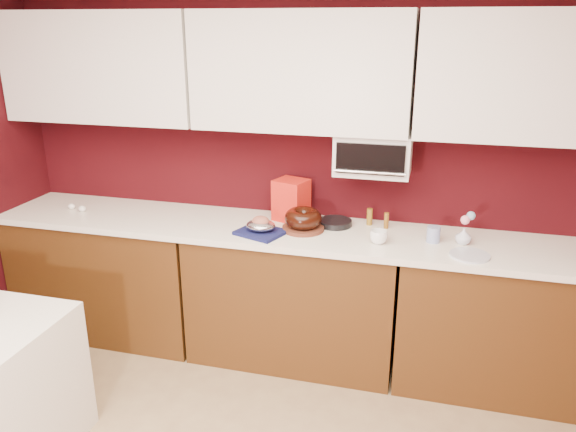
% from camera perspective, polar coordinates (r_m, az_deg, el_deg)
% --- Properties ---
extents(wall_back, '(4.00, 0.02, 2.50)m').
position_cam_1_polar(wall_back, '(3.70, 1.87, 5.37)').
color(wall_back, '#36070B').
rests_on(wall_back, floor).
extents(base_cabinet_left, '(1.31, 0.58, 0.86)m').
position_cam_1_polar(base_cabinet_left, '(4.20, -17.38, -5.68)').
color(base_cabinet_left, '#4B2A0F').
rests_on(base_cabinet_left, floor).
extents(base_cabinet_center, '(1.31, 0.58, 0.86)m').
position_cam_1_polar(base_cabinet_center, '(3.70, 0.64, -8.18)').
color(base_cabinet_center, '#4B2A0F').
rests_on(base_cabinet_center, floor).
extents(base_cabinet_right, '(1.31, 0.58, 0.86)m').
position_cam_1_polar(base_cabinet_right, '(3.65, 21.70, -10.07)').
color(base_cabinet_right, '#4B2A0F').
rests_on(base_cabinet_right, floor).
extents(countertop, '(4.00, 0.62, 0.04)m').
position_cam_1_polar(countertop, '(3.52, 0.67, -1.66)').
color(countertop, white).
rests_on(countertop, base_cabinet_center).
extents(upper_cabinet_left, '(1.31, 0.33, 0.70)m').
position_cam_1_polar(upper_cabinet_left, '(3.97, -18.33, 14.17)').
color(upper_cabinet_left, white).
rests_on(upper_cabinet_left, wall_back).
extents(upper_cabinet_center, '(1.31, 0.33, 0.70)m').
position_cam_1_polar(upper_cabinet_center, '(3.44, 1.34, 14.47)').
color(upper_cabinet_center, white).
rests_on(upper_cabinet_center, wall_back).
extents(upper_cabinet_right, '(1.31, 0.33, 0.70)m').
position_cam_1_polar(upper_cabinet_right, '(3.39, 24.43, 12.76)').
color(upper_cabinet_right, white).
rests_on(upper_cabinet_right, wall_back).
extents(toaster_oven, '(0.45, 0.30, 0.25)m').
position_cam_1_polar(toaster_oven, '(3.46, 8.67, 6.31)').
color(toaster_oven, white).
rests_on(toaster_oven, upper_cabinet_center).
extents(toaster_oven_door, '(0.40, 0.02, 0.18)m').
position_cam_1_polar(toaster_oven_door, '(3.30, 8.35, 5.73)').
color(toaster_oven_door, black).
rests_on(toaster_oven_door, toaster_oven).
extents(toaster_oven_handle, '(0.42, 0.02, 0.02)m').
position_cam_1_polar(toaster_oven_handle, '(3.31, 8.26, 4.41)').
color(toaster_oven_handle, silver).
rests_on(toaster_oven_handle, toaster_oven).
extents(cake_base, '(0.31, 0.31, 0.02)m').
position_cam_1_polar(cake_base, '(3.49, 1.54, -1.27)').
color(cake_base, '#5B2A1B').
rests_on(cake_base, countertop).
extents(bundt_cake, '(0.30, 0.30, 0.09)m').
position_cam_1_polar(bundt_cake, '(3.47, 1.55, -0.21)').
color(bundt_cake, black).
rests_on(bundt_cake, cake_base).
extents(navy_towel, '(0.33, 0.31, 0.02)m').
position_cam_1_polar(navy_towel, '(3.44, -2.78, -1.66)').
color(navy_towel, '#121645').
rests_on(navy_towel, countertop).
extents(foil_ham_nest, '(0.22, 0.20, 0.07)m').
position_cam_1_polar(foil_ham_nest, '(3.42, -2.79, -0.96)').
color(foil_ham_nest, silver).
rests_on(foil_ham_nest, navy_towel).
extents(roasted_ham, '(0.12, 0.10, 0.07)m').
position_cam_1_polar(roasted_ham, '(3.41, -2.79, -0.57)').
color(roasted_ham, '#A75F4C').
rests_on(roasted_ham, foil_ham_nest).
extents(pandoro_box, '(0.24, 0.23, 0.27)m').
position_cam_1_polar(pandoro_box, '(3.65, 0.33, 1.66)').
color(pandoro_box, red).
rests_on(pandoro_box, countertop).
extents(dark_pan, '(0.24, 0.24, 0.04)m').
position_cam_1_polar(dark_pan, '(3.58, 4.81, -0.68)').
color(dark_pan, black).
rests_on(dark_pan, countertop).
extents(coffee_mug, '(0.12, 0.12, 0.10)m').
position_cam_1_polar(coffee_mug, '(3.31, 9.20, -1.99)').
color(coffee_mug, white).
rests_on(coffee_mug, countertop).
extents(blue_jar, '(0.09, 0.09, 0.09)m').
position_cam_1_polar(blue_jar, '(3.41, 14.55, -1.82)').
color(blue_jar, '#1C3C9A').
rests_on(blue_jar, countertop).
extents(flower_vase, '(0.09, 0.09, 0.11)m').
position_cam_1_polar(flower_vase, '(3.42, 17.41, -1.86)').
color(flower_vase, silver).
rests_on(flower_vase, countertop).
extents(flower_pink, '(0.05, 0.05, 0.05)m').
position_cam_1_polar(flower_pink, '(3.39, 17.56, -0.39)').
color(flower_pink, pink).
rests_on(flower_pink, flower_vase).
extents(flower_blue, '(0.05, 0.05, 0.05)m').
position_cam_1_polar(flower_blue, '(3.40, 18.09, 0.03)').
color(flower_blue, '#7FACCB').
rests_on(flower_blue, flower_vase).
extents(china_plate, '(0.25, 0.25, 0.01)m').
position_cam_1_polar(china_plate, '(3.27, 17.98, -3.81)').
color(china_plate, silver).
rests_on(china_plate, countertop).
extents(amber_bottle, '(0.04, 0.04, 0.11)m').
position_cam_1_polar(amber_bottle, '(3.61, 8.28, -0.08)').
color(amber_bottle, brown).
rests_on(amber_bottle, countertop).
extents(egg_left, '(0.06, 0.05, 0.04)m').
position_cam_1_polar(egg_left, '(4.16, -21.13, 0.92)').
color(egg_left, white).
rests_on(egg_left, countertop).
extents(egg_right, '(0.06, 0.05, 0.04)m').
position_cam_1_polar(egg_right, '(4.08, -20.19, 0.70)').
color(egg_right, silver).
rests_on(egg_right, countertop).
extents(amber_bottle_tall, '(0.03, 0.03, 0.10)m').
position_cam_1_polar(amber_bottle_tall, '(3.57, 9.96, -0.45)').
color(amber_bottle_tall, brown).
rests_on(amber_bottle_tall, countertop).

